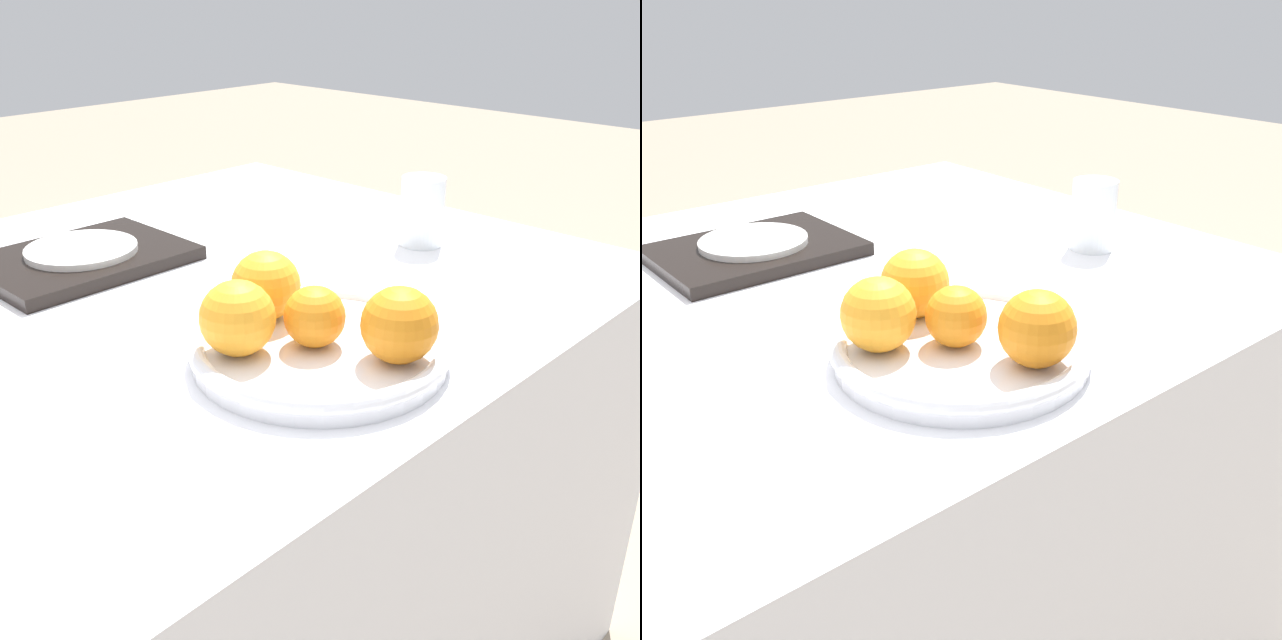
% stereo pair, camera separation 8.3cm
% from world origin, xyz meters
% --- Properties ---
extents(table, '(1.59, 0.98, 0.76)m').
position_xyz_m(table, '(0.00, 0.00, 0.38)').
color(table, white).
rests_on(table, ground_plane).
extents(fruit_platter, '(0.30, 0.30, 0.03)m').
position_xyz_m(fruit_platter, '(0.18, -0.30, 0.77)').
color(fruit_platter, silver).
rests_on(fruit_platter, table).
extents(orange_0, '(0.08, 0.08, 0.08)m').
position_xyz_m(orange_0, '(0.21, -0.39, 0.82)').
color(orange_0, orange).
rests_on(orange_0, fruit_platter).
extents(orange_1, '(0.08, 0.08, 0.08)m').
position_xyz_m(orange_1, '(0.10, -0.25, 0.82)').
color(orange_1, orange).
rests_on(orange_1, fruit_platter).
extents(orange_2, '(0.07, 0.07, 0.07)m').
position_xyz_m(orange_2, '(0.17, -0.30, 0.81)').
color(orange_2, orange).
rests_on(orange_2, fruit_platter).
extents(orange_3, '(0.08, 0.08, 0.08)m').
position_xyz_m(orange_3, '(0.19, -0.21, 0.82)').
color(orange_3, orange).
rests_on(orange_3, fruit_platter).
extents(water_glass, '(0.07, 0.07, 0.11)m').
position_xyz_m(water_glass, '(0.59, -0.14, 0.81)').
color(water_glass, silver).
rests_on(water_glass, table).
extents(serving_tray, '(0.29, 0.22, 0.02)m').
position_xyz_m(serving_tray, '(0.15, 0.17, 0.77)').
color(serving_tray, black).
rests_on(serving_tray, table).
extents(side_plate, '(0.16, 0.16, 0.01)m').
position_xyz_m(side_plate, '(0.15, 0.17, 0.78)').
color(side_plate, silver).
rests_on(side_plate, serving_tray).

